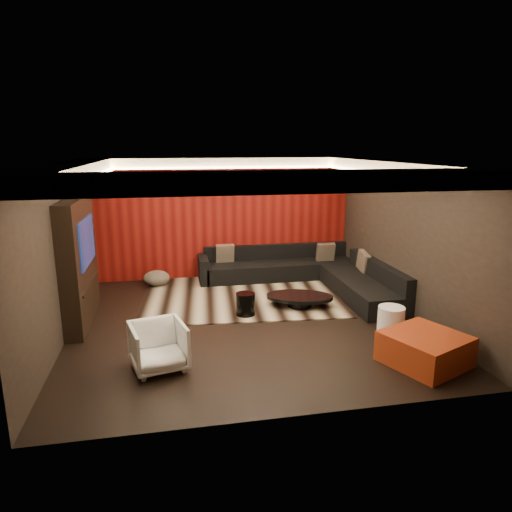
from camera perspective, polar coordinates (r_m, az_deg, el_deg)
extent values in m
cube|color=black|center=(8.25, -1.26, -8.24)|extent=(6.00, 6.00, 0.02)
cube|color=silver|center=(7.66, -1.37, 11.73)|extent=(6.00, 6.00, 0.02)
cube|color=black|center=(10.76, -4.04, 4.74)|extent=(6.00, 0.02, 2.80)
cube|color=black|center=(7.92, -23.32, 0.36)|extent=(0.02, 6.00, 2.80)
cube|color=black|center=(8.84, 18.30, 2.10)|extent=(0.02, 6.00, 2.80)
cube|color=#6B0C0A|center=(10.72, -4.01, 4.70)|extent=(5.98, 0.05, 2.78)
cube|color=silver|center=(10.33, -3.95, 11.56)|extent=(6.00, 0.60, 0.22)
cube|color=silver|center=(5.03, 3.90, 9.27)|extent=(6.00, 0.60, 0.22)
cube|color=silver|center=(7.68, -21.95, 9.87)|extent=(0.60, 4.80, 0.22)
cube|color=silver|center=(8.54, 17.11, 10.54)|extent=(0.60, 4.80, 0.22)
cube|color=#FFD899|center=(10.00, -3.69, 10.97)|extent=(4.80, 0.08, 0.04)
cube|color=#FFD899|center=(5.36, 2.94, 8.60)|extent=(4.80, 0.08, 0.04)
cube|color=#FFD899|center=(7.63, -19.36, 9.38)|extent=(0.08, 4.80, 0.04)
cube|color=#FFD899|center=(8.39, 14.99, 10.02)|extent=(0.08, 4.80, 0.04)
cube|color=black|center=(8.52, -21.27, -0.64)|extent=(0.30, 2.00, 2.20)
cube|color=black|center=(8.42, -20.41, 1.72)|extent=(0.04, 1.30, 0.80)
cube|color=black|center=(8.60, -19.99, -3.17)|extent=(0.04, 1.60, 0.04)
cube|color=tan|center=(9.57, -1.83, -4.96)|extent=(4.23, 3.32, 0.02)
cylinder|color=black|center=(8.96, 5.46, -5.55)|extent=(1.62, 1.62, 0.22)
cylinder|color=black|center=(8.44, -1.32, -6.02)|extent=(0.42, 0.42, 0.41)
ellipsoid|color=#BBAC91|center=(10.45, -12.33, -2.69)|extent=(0.59, 0.59, 0.32)
cylinder|color=white|center=(7.80, 16.48, -7.98)|extent=(0.47, 0.47, 0.53)
cube|color=#9B2A14|center=(7.11, 20.34, -10.85)|extent=(1.32, 1.32, 0.45)
imported|color=white|center=(6.63, -12.09, -10.98)|extent=(0.88, 0.89, 0.68)
cube|color=black|center=(10.80, 2.97, -1.74)|extent=(3.50, 0.90, 0.40)
cube|color=black|center=(11.03, 2.56, 0.61)|extent=(3.50, 0.20, 0.35)
cube|color=black|center=(9.62, 13.07, -4.03)|extent=(0.90, 2.60, 0.40)
cube|color=black|center=(9.66, 15.08, -1.76)|extent=(0.20, 2.60, 0.35)
cube|color=black|center=(10.49, -6.61, -1.71)|extent=(0.20, 0.90, 0.60)
cube|color=tan|center=(10.64, -3.90, 0.35)|extent=(0.42, 0.20, 0.44)
cube|color=tan|center=(10.86, 8.69, 0.49)|extent=(0.42, 0.20, 0.44)
cube|color=tan|center=(10.12, 13.28, -0.69)|extent=(0.12, 0.50, 0.50)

